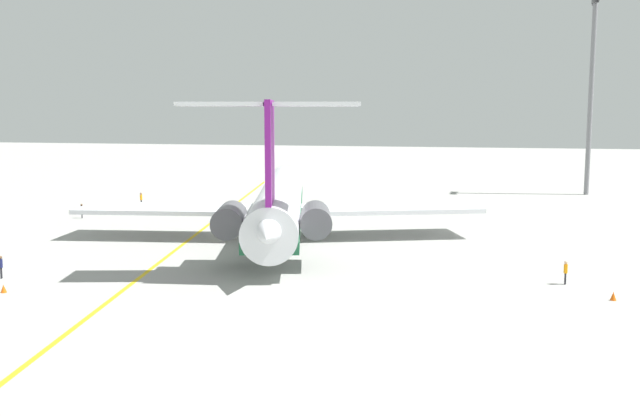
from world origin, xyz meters
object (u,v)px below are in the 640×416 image
Objects in this scene: main_jetliner at (279,203)px; safety_cone_tail at (442,206)px; light_mast at (591,89)px; safety_cone_nose at (613,296)px; ground_crew_near_nose at (82,209)px; ground_crew_starboard at (141,198)px; ground_crew_near_tail at (566,269)px; safety_cone_wingtip at (4,289)px; ground_crew_portside at (1,264)px.

safety_cone_tail is (-26.70, 13.48, -3.21)m from main_jetliner.
light_mast is (-20.25, 19.52, 15.00)m from safety_cone_tail.
safety_cone_tail is (-42.83, -13.62, 0.00)m from safety_cone_nose.
ground_crew_near_nose is 2.98× the size of safety_cone_nose.
light_mast is (-27.69, 57.12, 14.13)m from ground_crew_starboard.
ground_crew_near_tail reaches higher than ground_crew_near_nose.
ground_crew_near_tail is at bearing -42.87° from ground_crew_starboard.
light_mast is at bearing 171.93° from ground_crew_near_nose.
ground_crew_near_tail is 38.33m from safety_cone_wingtip.
light_mast is (-66.82, 48.01, 14.22)m from ground_crew_portside.
ground_crew_near_nose reaches higher than safety_cone_tail.
ground_crew_portside is 4.64m from safety_cone_wingtip.
ground_crew_portside is at bearing -141.10° from safety_cone_wingtip.
safety_cone_wingtip is at bearing -79.47° from safety_cone_nose.
ground_crew_starboard is 65.03m from light_mast.
light_mast is (-38.52, 58.91, 14.24)m from ground_crew_near_nose.
ground_crew_near_nose is at bearing -109.31° from ground_crew_starboard.
ground_crew_near_tail is 0.06× the size of light_mast.
light_mast reaches higher than ground_crew_starboard.
safety_cone_nose is at bearing -135.24° from main_jetliner.
light_mast is at bearing -49.58° from main_jetliner.
ground_crew_starboard reaches higher than ground_crew_portside.
ground_crew_starboard is (-19.26, -24.12, -2.34)m from main_jetliner.
ground_crew_portside is 40.17m from ground_crew_starboard.
main_jetliner is 25.02m from ground_crew_portside.
safety_cone_nose is 1.00× the size of safety_cone_wingtip.
ground_crew_near_nose is 0.90× the size of ground_crew_starboard.
light_mast reaches higher than ground_crew_portside.
safety_cone_wingtip is at bearing 138.13° from main_jetliner.
ground_crew_near_nose is 43.44m from safety_cone_tail.
ground_crew_starboard is (-10.84, 1.80, 0.11)m from ground_crew_near_nose.
ground_crew_near_nose is at bearing -156.61° from safety_cone_wingtip.
light_mast reaches higher than safety_cone_tail.
ground_crew_near_tail is at bearing -8.13° from light_mast.
safety_cone_tail is 0.02× the size of light_mast.
ground_crew_starboard is 3.29× the size of safety_cone_wingtip.
ground_crew_portside is 83.49m from light_mast.
ground_crew_near_tail reaches higher than ground_crew_portside.
ground_crew_near_nose is at bearing 57.53° from main_jetliner.
light_mast is at bearing 174.66° from safety_cone_nose.
ground_crew_near_nose is at bearing -56.82° from light_mast.
safety_cone_tail is (-18.28, 39.40, -0.76)m from ground_crew_near_nose.
light_mast reaches higher than ground_crew_near_tail.
ground_crew_near_nose is 0.98× the size of ground_crew_portside.
ground_crew_starboard is at bearing -64.14° from light_mast.
ground_crew_portside is at bearing -150.59° from ground_crew_near_tail.
light_mast reaches higher than ground_crew_near_nose.
safety_cone_nose is at bearing -5.34° from light_mast.
ground_crew_near_tail is 3.07× the size of safety_cone_tail.
ground_crew_near_tail is at bearing -145.99° from safety_cone_nose.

